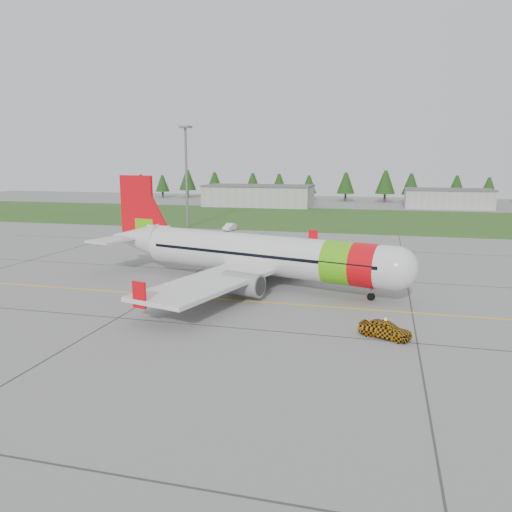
# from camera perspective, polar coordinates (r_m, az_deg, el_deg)

# --- Properties ---
(ground) EXTENTS (320.00, 320.00, 0.00)m
(ground) POSITION_cam_1_polar(r_m,az_deg,el_deg) (40.41, 3.51, -8.71)
(ground) COLOR gray
(ground) RESTS_ON ground
(aircraft) EXTENTS (38.02, 35.83, 11.75)m
(aircraft) POSITION_cam_1_polar(r_m,az_deg,el_deg) (54.89, -0.08, 0.20)
(aircraft) COLOR silver
(aircraft) RESTS_ON ground
(follow_me_car) EXTENTS (1.88, 2.02, 4.05)m
(follow_me_car) POSITION_cam_1_polar(r_m,az_deg,el_deg) (39.87, 14.63, -6.26)
(follow_me_car) COLOR orange
(follow_me_car) RESTS_ON ground
(service_van) EXTENTS (1.63, 1.55, 4.27)m
(service_van) POSITION_cam_1_polar(r_m,az_deg,el_deg) (98.47, -3.04, 4.16)
(service_van) COLOR white
(service_van) RESTS_ON ground
(grass_strip) EXTENTS (320.00, 50.00, 0.03)m
(grass_strip) POSITION_cam_1_polar(r_m,az_deg,el_deg) (120.40, 10.98, 4.17)
(grass_strip) COLOR #30561E
(grass_strip) RESTS_ON ground
(taxi_guideline) EXTENTS (120.00, 0.25, 0.02)m
(taxi_guideline) POSITION_cam_1_polar(r_m,az_deg,el_deg) (47.92, 5.34, -5.58)
(taxi_guideline) COLOR gold
(taxi_guideline) RESTS_ON ground
(hangar_west) EXTENTS (32.00, 14.00, 6.00)m
(hangar_west) POSITION_cam_1_polar(r_m,az_deg,el_deg) (152.39, 0.30, 6.84)
(hangar_west) COLOR #A8A8A3
(hangar_west) RESTS_ON ground
(hangar_east) EXTENTS (24.00, 12.00, 5.20)m
(hangar_east) POSITION_cam_1_polar(r_m,az_deg,el_deg) (156.84, 21.06, 6.10)
(hangar_east) COLOR #A8A8A3
(hangar_east) RESTS_ON ground
(floodlight_mast) EXTENTS (0.50, 0.50, 20.00)m
(floodlight_mast) POSITION_cam_1_polar(r_m,az_deg,el_deg) (103.19, -7.95, 8.75)
(floodlight_mast) COLOR slate
(floodlight_mast) RESTS_ON ground
(treeline) EXTENTS (160.00, 8.00, 10.00)m
(treeline) POSITION_cam_1_polar(r_m,az_deg,el_deg) (175.78, 12.20, 7.78)
(treeline) COLOR #1C3F14
(treeline) RESTS_ON ground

